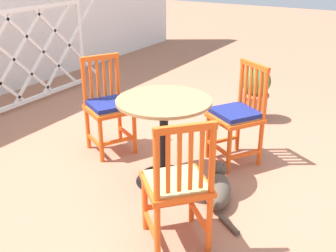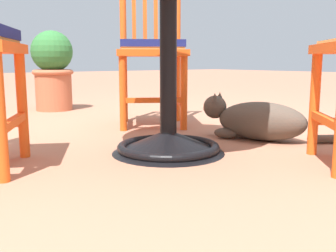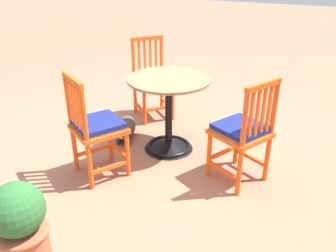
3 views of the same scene
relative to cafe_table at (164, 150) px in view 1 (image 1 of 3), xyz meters
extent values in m
plane|color=#A36B51|center=(0.14, -0.05, -0.28)|extent=(24.00, 24.00, 0.00)
cylinder|color=white|center=(1.77, 2.46, 0.33)|extent=(0.06, 0.06, 1.23)
cube|color=white|center=(0.59, 2.46, 0.33)|extent=(1.11, 0.02, 1.11)
cube|color=white|center=(1.06, 2.46, 0.33)|extent=(1.11, 0.02, 1.11)
cube|color=white|center=(1.53, 2.46, 0.33)|extent=(1.11, 0.02, 1.11)
cube|color=white|center=(0.59, 2.46, 0.33)|extent=(1.11, 0.02, 1.11)
cube|color=white|center=(1.06, 2.46, 0.33)|extent=(1.11, 0.02, 1.11)
cube|color=white|center=(1.53, 2.46, 0.33)|extent=(1.11, 0.02, 1.11)
cone|color=black|center=(0.00, 0.00, -0.23)|extent=(0.48, 0.48, 0.10)
torus|color=black|center=(0.00, 0.00, -0.26)|extent=(0.44, 0.44, 0.04)
cylinder|color=black|center=(0.00, 0.00, 0.09)|extent=(0.07, 0.07, 0.66)
cylinder|color=black|center=(0.00, 0.00, 0.40)|extent=(0.20, 0.20, 0.04)
cylinder|color=#9E754C|center=(0.00, 0.00, 0.43)|extent=(0.76, 0.76, 0.02)
cylinder|color=#EA5619|center=(-0.63, -0.23, -0.06)|extent=(0.04, 0.04, 0.45)
cylinder|color=#EA5619|center=(-0.39, -0.46, -0.06)|extent=(0.04, 0.04, 0.45)
cylinder|color=#EA5619|center=(-0.87, -0.48, 0.17)|extent=(0.04, 0.04, 0.91)
cylinder|color=#EA5619|center=(-0.62, -0.71, 0.17)|extent=(0.04, 0.04, 0.91)
cube|color=#EA5619|center=(-0.75, -0.35, -0.14)|extent=(0.25, 0.27, 0.03)
cube|color=#EA5619|center=(-0.50, -0.59, -0.14)|extent=(0.25, 0.27, 0.03)
cube|color=#EA5619|center=(-0.51, -0.35, -0.11)|extent=(0.27, 0.25, 0.03)
cube|color=#EA5619|center=(-0.63, -0.47, 0.15)|extent=(0.57, 0.57, 0.04)
cube|color=tan|center=(-0.63, -0.47, 0.17)|extent=(0.49, 0.49, 0.02)
cube|color=#EA5619|center=(-0.82, -0.53, 0.40)|extent=(0.03, 0.03, 0.39)
cube|color=#EA5619|center=(-0.77, -0.57, 0.40)|extent=(0.03, 0.03, 0.39)
cube|color=#EA5619|center=(-0.72, -0.62, 0.40)|extent=(0.03, 0.03, 0.39)
cube|color=#EA5619|center=(-0.67, -0.67, 0.40)|extent=(0.03, 0.03, 0.39)
cube|color=#EA5619|center=(-0.74, -0.60, 0.61)|extent=(0.30, 0.28, 0.04)
cylinder|color=#EA5619|center=(0.40, -0.41, -0.06)|extent=(0.04, 0.04, 0.45)
cylinder|color=#EA5619|center=(0.58, -0.13, -0.06)|extent=(0.04, 0.04, 0.45)
cylinder|color=#EA5619|center=(0.68, -0.60, 0.17)|extent=(0.04, 0.04, 0.91)
cylinder|color=#EA5619|center=(0.87, -0.31, 0.17)|extent=(0.04, 0.04, 0.91)
cube|color=#EA5619|center=(0.54, -0.50, -0.14)|extent=(0.30, 0.21, 0.03)
cube|color=#EA5619|center=(0.72, -0.22, -0.14)|extent=(0.30, 0.21, 0.03)
cube|color=#EA5619|center=(0.49, -0.27, -0.11)|extent=(0.21, 0.30, 0.03)
cube|color=#EA5619|center=(0.63, -0.36, 0.15)|extent=(0.55, 0.55, 0.04)
cube|color=tan|center=(0.63, -0.36, 0.17)|extent=(0.48, 0.48, 0.02)
cube|color=#EA5619|center=(0.72, -0.54, 0.40)|extent=(0.03, 0.03, 0.39)
cube|color=#EA5619|center=(0.76, -0.48, 0.40)|extent=(0.03, 0.03, 0.39)
cube|color=#EA5619|center=(0.79, -0.42, 0.40)|extent=(0.03, 0.03, 0.39)
cube|color=#EA5619|center=(0.83, -0.37, 0.40)|extent=(0.03, 0.03, 0.39)
cube|color=#EA5619|center=(0.77, -0.45, 0.61)|extent=(0.23, 0.34, 0.04)
cube|color=navy|center=(0.63, -0.36, 0.20)|extent=(0.50, 0.50, 0.04)
cylinder|color=#EA5619|center=(0.30, 0.51, -0.06)|extent=(0.04, 0.04, 0.45)
cylinder|color=#EA5619|center=(0.00, 0.67, -0.06)|extent=(0.04, 0.04, 0.45)
cylinder|color=#EA5619|center=(0.46, 0.81, 0.17)|extent=(0.04, 0.04, 0.91)
cylinder|color=#EA5619|center=(0.16, 0.97, 0.17)|extent=(0.04, 0.04, 0.91)
cube|color=#EA5619|center=(0.38, 0.66, -0.14)|extent=(0.19, 0.31, 0.03)
cube|color=#EA5619|center=(0.08, 0.82, -0.14)|extent=(0.19, 0.31, 0.03)
cube|color=#EA5619|center=(0.15, 0.59, -0.11)|extent=(0.31, 0.19, 0.03)
cube|color=#EA5619|center=(0.23, 0.74, 0.15)|extent=(0.54, 0.54, 0.04)
cube|color=tan|center=(0.23, 0.74, 0.17)|extent=(0.47, 0.47, 0.02)
cube|color=#EA5619|center=(0.40, 0.84, 0.40)|extent=(0.03, 0.03, 0.39)
cube|color=#EA5619|center=(0.34, 0.87, 0.40)|extent=(0.03, 0.03, 0.39)
cube|color=#EA5619|center=(0.28, 0.90, 0.40)|extent=(0.03, 0.03, 0.39)
cube|color=#EA5619|center=(0.22, 0.94, 0.40)|extent=(0.03, 0.03, 0.39)
cube|color=#EA5619|center=(0.31, 0.89, 0.61)|extent=(0.35, 0.21, 0.04)
cube|color=navy|center=(0.23, 0.74, 0.20)|extent=(0.49, 0.49, 0.04)
ellipsoid|color=#4C4238|center=(-0.07, -0.52, -0.19)|extent=(0.48, 0.35, 0.19)
ellipsoid|color=silver|center=(0.03, -0.49, -0.20)|extent=(0.22, 0.20, 0.14)
sphere|color=#4C4238|center=(0.17, -0.43, -0.13)|extent=(0.12, 0.12, 0.12)
ellipsoid|color=silver|center=(0.21, -0.42, -0.15)|extent=(0.06, 0.06, 0.04)
cone|color=#4C4238|center=(0.14, -0.41, -0.08)|extent=(0.04, 0.04, 0.04)
cone|color=#4C4238|center=(0.17, -0.47, -0.08)|extent=(0.04, 0.04, 0.04)
ellipsoid|color=#4C4238|center=(0.07, -0.41, -0.26)|extent=(0.13, 0.10, 0.05)
ellipsoid|color=#4C4238|center=(0.11, -0.52, -0.26)|extent=(0.13, 0.10, 0.05)
cylinder|color=#4C4238|center=(-0.32, -0.73, -0.26)|extent=(0.16, 0.21, 0.04)
cylinder|color=#B25B3D|center=(1.71, -0.17, -0.12)|extent=(0.28, 0.28, 0.32)
torus|color=#B25B3D|center=(1.71, -0.17, 0.02)|extent=(0.32, 0.32, 0.04)
sphere|color=#2D6B33|center=(1.71, -0.17, 0.18)|extent=(0.32, 0.32, 0.32)
camera|label=1|loc=(-2.61, -1.59, 1.52)|focal=44.14mm
camera|label=2|loc=(-1.29, 0.99, 0.10)|focal=41.87mm
camera|label=3|loc=(2.80, 1.24, 1.46)|focal=37.76mm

